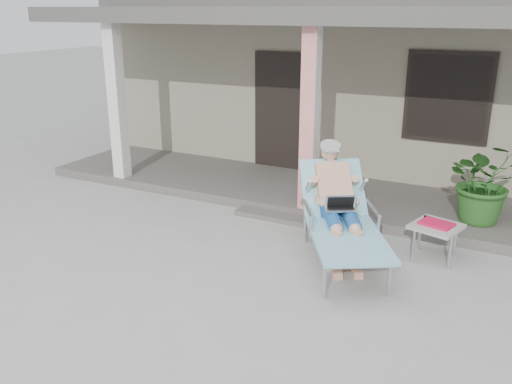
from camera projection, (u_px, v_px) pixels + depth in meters
The scene contains 8 objects.
ground at pixel (239, 276), 6.34m from camera, with size 60.00×60.00×0.00m, color #9E9E99.
house at pixel (386, 74), 11.30m from camera, with size 10.40×5.40×3.30m.
porch_deck at pixel (326, 195), 8.86m from camera, with size 10.00×2.00×0.15m, color #605B56.
porch_overhang at pixel (332, 22), 7.94m from camera, with size 10.00×2.30×2.85m.
porch_step at pixel (299, 221), 7.90m from camera, with size 2.00×0.30×0.07m, color #605B56.
lounger at pixel (340, 190), 6.62m from camera, with size 1.73×2.20×1.40m.
side_table at pixel (436, 228), 6.66m from camera, with size 0.67×0.67×0.49m.
potted_palm at pixel (486, 181), 7.40m from camera, with size 1.05×0.91×1.17m, color #26591E.
Camera 1 is at (2.74, -4.99, 2.98)m, focal length 38.00 mm.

